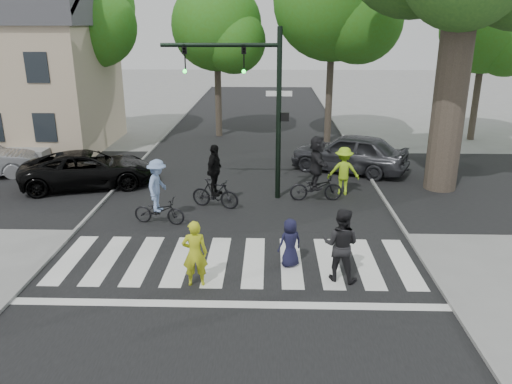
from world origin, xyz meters
TOP-DOWN VIEW (x-y plane):
  - ground at (0.00, 0.00)m, footprint 120.00×120.00m
  - road_stem at (0.00, 5.00)m, footprint 10.00×70.00m
  - road_cross at (0.00, 8.00)m, footprint 70.00×10.00m
  - curb_left at (-5.05, 5.00)m, footprint 0.10×70.00m
  - curb_right at (5.05, 5.00)m, footprint 0.10×70.00m
  - crosswalk at (0.00, 0.66)m, footprint 10.00×3.85m
  - traffic_signal at (0.35, 6.20)m, footprint 4.45×0.29m
  - bg_tree_1 at (-8.70, 15.48)m, footprint 6.09×5.80m
  - bg_tree_2 at (-1.76, 16.62)m, footprint 5.04×4.80m
  - bg_tree_3 at (4.31, 15.27)m, footprint 6.30×6.00m
  - bg_tree_4 at (12.23, 16.12)m, footprint 4.83×4.60m
  - house at (-11.49, 13.98)m, footprint 8.40×8.10m
  - pedestrian_woman at (-0.88, -0.30)m, footprint 0.66×0.47m
  - pedestrian_child at (1.45, 0.79)m, footprint 0.76×0.65m
  - pedestrian_adult at (2.66, 0.09)m, footprint 1.10×0.98m
  - cyclist_left at (-2.60, 3.61)m, footprint 1.74×1.17m
  - cyclist_mid at (-0.98, 5.13)m, footprint 1.78×1.12m
  - cyclist_right at (2.58, 5.97)m, footprint 1.91×1.78m
  - car_suv at (-6.16, 7.37)m, footprint 5.48×3.62m
  - car_grey at (4.30, 9.73)m, footprint 5.31×3.86m
  - bystander_hivis at (3.64, 6.69)m, footprint 1.20×0.73m

SIDE VIEW (x-z plane):
  - ground at x=0.00m, z-range 0.00..0.00m
  - road_stem at x=0.00m, z-range 0.00..0.01m
  - road_cross at x=0.00m, z-range 0.00..0.01m
  - crosswalk at x=0.00m, z-range 0.00..0.01m
  - curb_left at x=-5.05m, z-range 0.00..0.10m
  - curb_right at x=5.05m, z-range 0.00..0.10m
  - pedestrian_child at x=1.45m, z-range 0.00..1.32m
  - car_suv at x=-6.16m, z-range 0.00..1.40m
  - car_grey at x=4.30m, z-range 0.00..1.68m
  - pedestrian_woman at x=-0.88m, z-range 0.00..1.68m
  - bystander_hivis at x=3.64m, z-range 0.00..1.81m
  - cyclist_left at x=-2.60m, z-range -0.14..1.97m
  - cyclist_mid at x=-0.98m, z-range -0.20..2.04m
  - pedestrian_adult at x=2.66m, z-range 0.00..1.88m
  - cyclist_right at x=2.58m, z-range -0.13..2.26m
  - house at x=-11.49m, z-range -0.61..8.21m
  - traffic_signal at x=0.35m, z-range 0.90..6.90m
  - bg_tree_4 at x=12.23m, z-range 1.56..9.71m
  - bg_tree_2 at x=-1.76m, z-range 1.58..9.98m
  - bg_tree_1 at x=-8.70m, z-range 1.75..11.55m
  - bg_tree_3 at x=4.31m, z-range 1.84..12.04m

